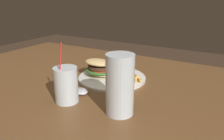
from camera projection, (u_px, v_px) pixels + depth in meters
dining_table at (62, 110)px, 0.83m from camera, size 1.41×1.25×0.75m
meal_plate_near at (107, 72)px, 0.94m from camera, size 0.29×0.29×0.09m
beer_glass at (120, 87)px, 0.64m from camera, size 0.08×0.08×0.19m
juice_glass at (66, 86)px, 0.72m from camera, size 0.08×0.08×0.21m
spoon at (80, 91)px, 0.80m from camera, size 0.19×0.11×0.02m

